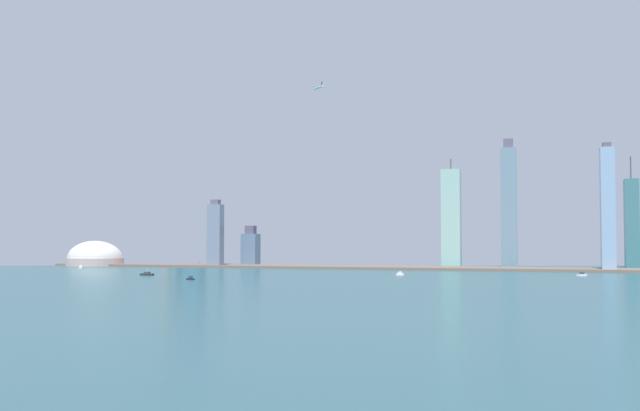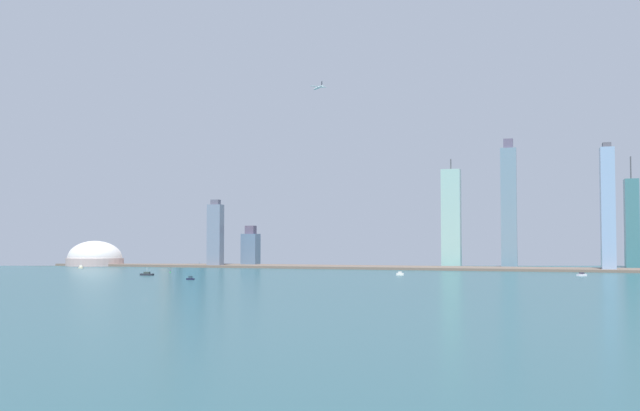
{
  "view_description": "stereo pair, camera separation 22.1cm",
  "coord_description": "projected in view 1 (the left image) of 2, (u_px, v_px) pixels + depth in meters",
  "views": [
    {
      "loc": [
        238.42,
        -410.64,
        36.08
      ],
      "look_at": [
        -27.21,
        454.96,
        76.31
      ],
      "focal_mm": 42.03,
      "sensor_mm": 36.0,
      "label": 1
    },
    {
      "loc": [
        238.63,
        -410.57,
        36.08
      ],
      "look_at": [
        -27.21,
        454.96,
        76.31
      ],
      "focal_mm": 42.03,
      "sensor_mm": 36.0,
      "label": 2
    }
  ],
  "objects": [
    {
      "name": "boat_5",
      "position": [
        81.0,
        267.0,
        914.87
      ],
      "size": [
        10.49,
        13.26,
        9.4
      ],
      "rotation": [
        0.0,
        0.0,
        2.1
      ],
      "color": "beige",
      "rests_on": "ground"
    },
    {
      "name": "skyscraper_0",
      "position": [
        451.0,
        218.0,
        948.96
      ],
      "size": [
        23.87,
        17.27,
        137.49
      ],
      "color": "#96C2B7",
      "rests_on": "ground"
    },
    {
      "name": "skyscraper_7",
      "position": [
        251.0,
        248.0,
        980.17
      ],
      "size": [
        20.47,
        18.93,
        53.16
      ],
      "color": "slate",
      "rests_on": "ground"
    },
    {
      "name": "skyscraper_6",
      "position": [
        509.0,
        206.0,
        924.71
      ],
      "size": [
        19.05,
        12.05,
        159.99
      ],
      "color": "slate",
      "rests_on": "ground"
    },
    {
      "name": "boat_6",
      "position": [
        582.0,
        275.0,
        723.56
      ],
      "size": [
        9.81,
        9.43,
        3.5
      ],
      "rotation": [
        0.0,
        0.0,
        0.74
      ],
      "color": "white",
      "rests_on": "ground"
    },
    {
      "name": "skyscraper_3",
      "position": [
        194.0,
        224.0,
        1015.08
      ],
      "size": [
        25.17,
        19.38,
        118.2
      ],
      "color": "#3E6587",
      "rests_on": "ground"
    },
    {
      "name": "boat_4",
      "position": [
        190.0,
        278.0,
        657.35
      ],
      "size": [
        7.38,
        2.59,
        3.42
      ],
      "rotation": [
        0.0,
        0.0,
        3.1
      ],
      "color": "#171833",
      "rests_on": "ground"
    },
    {
      "name": "ground_plane",
      "position": [
        146.0,
        297.0,
        460.46
      ],
      "size": [
        6000.0,
        6000.0,
        0.0
      ],
      "primitive_type": "plane",
      "color": "#29545C"
    },
    {
      "name": "boat_2",
      "position": [
        147.0,
        274.0,
        736.19
      ],
      "size": [
        13.67,
        4.99,
        7.69
      ],
      "rotation": [
        0.0,
        0.0,
        0.04
      ],
      "color": "#24262F",
      "rests_on": "ground"
    },
    {
      "name": "observation_tower",
      "position": [
        167.0,
        160.0,
        1025.14
      ],
      "size": [
        41.53,
        41.53,
        318.73
      ],
      "color": "#9D8F8F",
      "rests_on": "ground"
    },
    {
      "name": "skyscraper_5",
      "position": [
        182.0,
        233.0,
        1094.89
      ],
      "size": [
        20.7,
        17.12,
        90.06
      ],
      "color": "#7084A6",
      "rests_on": "ground"
    },
    {
      "name": "waterfront_pier",
      "position": [
        347.0,
        267.0,
        916.94
      ],
      "size": [
        873.34,
        68.18,
        2.79
      ],
      "primitive_type": "cube",
      "color": "#715F52",
      "rests_on": "ground"
    },
    {
      "name": "skyscraper_2",
      "position": [
        608.0,
        209.0,
        826.09
      ],
      "size": [
        14.76,
        24.53,
        142.24
      ],
      "color": "#8CA7CB",
      "rests_on": "ground"
    },
    {
      "name": "channel_buoy_0",
      "position": [
        170.0,
        272.0,
        790.44
      ],
      "size": [
        1.04,
        1.04,
        1.87
      ],
      "primitive_type": "cone",
      "color": "green",
      "rests_on": "ground"
    },
    {
      "name": "airplane",
      "position": [
        318.0,
        87.0,
        960.37
      ],
      "size": [
        18.96,
        19.46,
        7.38
      ],
      "rotation": [
        0.0,
        0.0,
        2.34
      ],
      "color": "silver"
    },
    {
      "name": "skyscraper_4",
      "position": [
        215.0,
        235.0,
        949.67
      ],
      "size": [
        17.9,
        13.71,
        85.71
      ],
      "color": "gray",
      "rests_on": "ground"
    },
    {
      "name": "boat_1",
      "position": [
        400.0,
        274.0,
        738.07
      ],
      "size": [
        7.6,
        4.86,
        3.83
      ],
      "rotation": [
        0.0,
        0.0,
        3.52
      ],
      "color": "white",
      "rests_on": "ground"
    },
    {
      "name": "skyscraper_1",
      "position": [
        632.0,
        223.0,
        916.33
      ],
      "size": [
        16.13,
        23.99,
        137.31
      ],
      "color": "#3D747A",
      "rests_on": "ground"
    },
    {
      "name": "stadium_dome",
      "position": [
        97.0,
        259.0,
        1007.65
      ],
      "size": [
        79.61,
        79.61,
        47.28
      ],
      "color": "#C0A29C",
      "rests_on": "ground"
    }
  ]
}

